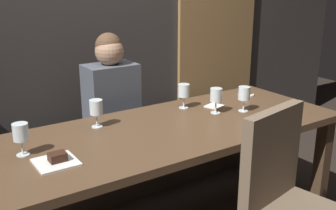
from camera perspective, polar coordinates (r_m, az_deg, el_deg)
The scene contains 13 objects.
arched_door at distance 3.95m, azimuth 7.04°, elevation 14.29°, with size 0.90×0.05×2.55m.
dining_table at distance 2.39m, azimuth -0.39°, elevation -5.18°, with size 2.20×0.84×0.74m.
banquette_bench at distance 3.12m, azimuth -7.52°, elevation -8.21°, with size 2.50×0.44×0.45m.
chair_near_side at distance 2.10m, azimuth 16.55°, elevation -12.25°, with size 0.52×0.52×0.98m.
diner_bearded at distance 2.91m, azimuth -8.00°, elevation 2.10°, with size 0.36×0.24×0.76m.
wine_glass_near_left at distance 2.66m, azimuth 10.62°, elevation 1.46°, with size 0.08×0.08×0.16m.
wine_glass_center_front at distance 2.68m, azimuth 2.23°, elevation 1.95°, with size 0.08×0.08×0.16m.
wine_glass_end_right at distance 2.37m, azimuth -10.05°, elevation -0.40°, with size 0.08×0.08×0.16m.
wine_glass_end_left at distance 2.60m, azimuth 6.76°, elevation 1.33°, with size 0.08×0.08×0.16m.
wine_glass_near_right at distance 2.09m, azimuth -19.94°, elevation -3.77°, with size 0.08×0.08×0.16m.
espresso_cup at distance 3.06m, azimuth 10.89°, elevation 1.85°, with size 0.12×0.12×0.06m.
dessert_plate at distance 1.99m, azimuth -15.36°, elevation -7.49°, with size 0.19×0.19×0.05m.
folded_napkin at distance 2.76m, azimuth 6.50°, elevation -0.15°, with size 0.11×0.10×0.01m, color silver.
Camera 1 is at (-1.21, -1.85, 1.57)m, focal length 43.49 mm.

